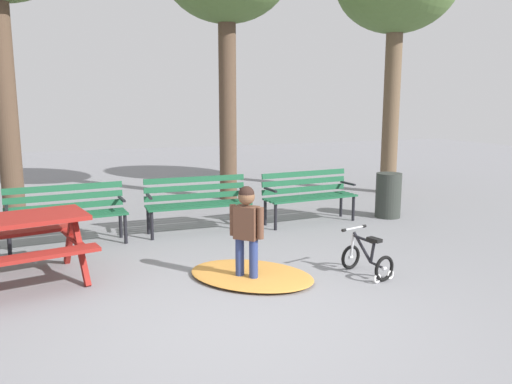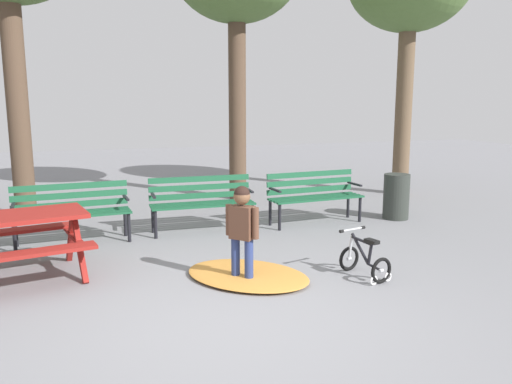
% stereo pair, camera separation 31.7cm
% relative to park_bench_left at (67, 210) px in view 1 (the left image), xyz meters
% --- Properties ---
extents(ground, '(36.00, 36.00, 0.00)m').
position_rel_park_bench_left_xyz_m(ground, '(1.41, -3.21, -0.51)').
color(ground, gray).
extents(park_bench_left, '(1.63, 0.57, 0.85)m').
position_rel_park_bench_left_xyz_m(park_bench_left, '(0.00, 0.00, 0.00)').
color(park_bench_left, '#195133').
rests_on(park_bench_left, ground).
extents(park_bench_right, '(1.61, 0.50, 0.85)m').
position_rel_park_bench_left_xyz_m(park_bench_right, '(1.91, 0.09, 0.00)').
color(park_bench_right, '#195133').
rests_on(park_bench_right, ground).
extents(park_bench_far_right, '(1.63, 0.57, 0.85)m').
position_rel_park_bench_left_xyz_m(park_bench_far_right, '(3.80, 0.02, 0.00)').
color(park_bench_far_right, '#195133').
rests_on(park_bench_far_right, ground).
extents(child_standing, '(0.30, 0.33, 1.10)m').
position_rel_park_bench_left_xyz_m(child_standing, '(1.82, -2.32, 0.14)').
color(child_standing, navy).
rests_on(child_standing, ground).
extents(kids_bicycle, '(0.47, 0.61, 0.54)m').
position_rel_park_bench_left_xyz_m(kids_bicycle, '(3.21, -2.62, -0.31)').
color(kids_bicycle, black).
rests_on(kids_bicycle, ground).
extents(leaf_pile, '(1.78, 1.82, 0.07)m').
position_rel_park_bench_left_xyz_m(leaf_pile, '(1.92, -2.20, -0.48)').
color(leaf_pile, '#C68438').
rests_on(leaf_pile, ground).
extents(trash_bin, '(0.44, 0.44, 0.78)m').
position_rel_park_bench_left_xyz_m(trash_bin, '(5.28, -0.17, -0.12)').
color(trash_bin, '#2D332D').
rests_on(trash_bin, ground).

